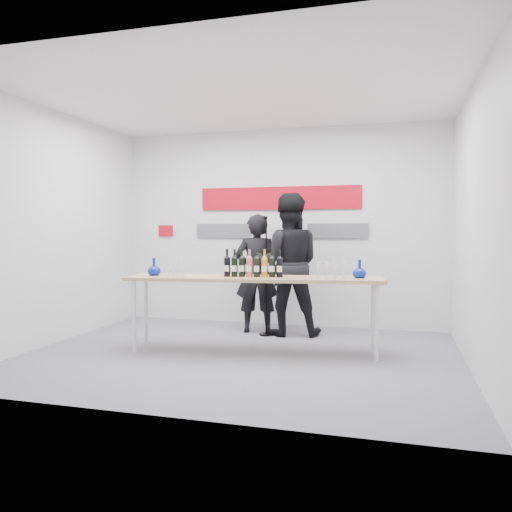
# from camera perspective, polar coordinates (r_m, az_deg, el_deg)

# --- Properties ---
(ground) EXTENTS (5.00, 5.00, 0.00)m
(ground) POSITION_cam_1_polar(r_m,az_deg,el_deg) (5.95, -1.78, -11.25)
(ground) COLOR slate
(ground) RESTS_ON ground
(back_wall) EXTENTS (5.00, 0.04, 3.00)m
(back_wall) POSITION_cam_1_polar(r_m,az_deg,el_deg) (7.70, 2.67, 3.27)
(back_wall) COLOR silver
(back_wall) RESTS_ON ground
(signage) EXTENTS (3.38, 0.02, 0.79)m
(signage) POSITION_cam_1_polar(r_m,az_deg,el_deg) (7.69, 2.22, 5.55)
(signage) COLOR #B90719
(signage) RESTS_ON back_wall
(tasting_table) EXTENTS (3.08, 1.02, 0.91)m
(tasting_table) POSITION_cam_1_polar(r_m,az_deg,el_deg) (5.93, -0.26, -3.05)
(tasting_table) COLOR tan
(tasting_table) RESTS_ON ground
(wine_bottles) EXTENTS (0.71, 0.17, 0.33)m
(wine_bottles) POSITION_cam_1_polar(r_m,az_deg,el_deg) (5.90, -0.32, -0.81)
(wine_bottles) COLOR black
(wine_bottles) RESTS_ON tasting_table
(decanter_left) EXTENTS (0.16, 0.16, 0.21)m
(decanter_left) POSITION_cam_1_polar(r_m,az_deg,el_deg) (6.22, -11.58, -1.20)
(decanter_left) COLOR #081F96
(decanter_left) RESTS_ON tasting_table
(decanter_right) EXTENTS (0.16, 0.16, 0.21)m
(decanter_right) POSITION_cam_1_polar(r_m,az_deg,el_deg) (5.89, 11.75, -1.44)
(decanter_right) COLOR #081F96
(decanter_right) RESTS_ON tasting_table
(glasses_left) EXTENTS (0.28, 0.24, 0.18)m
(glasses_left) POSITION_cam_1_polar(r_m,az_deg,el_deg) (6.10, -9.03, -1.41)
(glasses_left) COLOR silver
(glasses_left) RESTS_ON tasting_table
(glasses_right) EXTENTS (0.38, 0.26, 0.18)m
(glasses_right) POSITION_cam_1_polar(r_m,az_deg,el_deg) (5.86, 8.56, -1.58)
(glasses_right) COLOR silver
(glasses_right) RESTS_ON tasting_table
(presenter_left) EXTENTS (0.69, 0.53, 1.69)m
(presenter_left) POSITION_cam_1_polar(r_m,az_deg,el_deg) (7.10, 0.07, -2.01)
(presenter_left) COLOR black
(presenter_left) RESTS_ON ground
(presenter_right) EXTENTS (1.10, 0.93, 1.97)m
(presenter_right) POSITION_cam_1_polar(r_m,az_deg,el_deg) (6.95, 3.63, -0.95)
(presenter_right) COLOR black
(presenter_right) RESTS_ON ground
(mic_stand) EXTENTS (0.19, 0.19, 1.66)m
(mic_stand) POSITION_cam_1_polar(r_m,az_deg,el_deg) (6.93, 1.17, -4.95)
(mic_stand) COLOR black
(mic_stand) RESTS_ON ground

